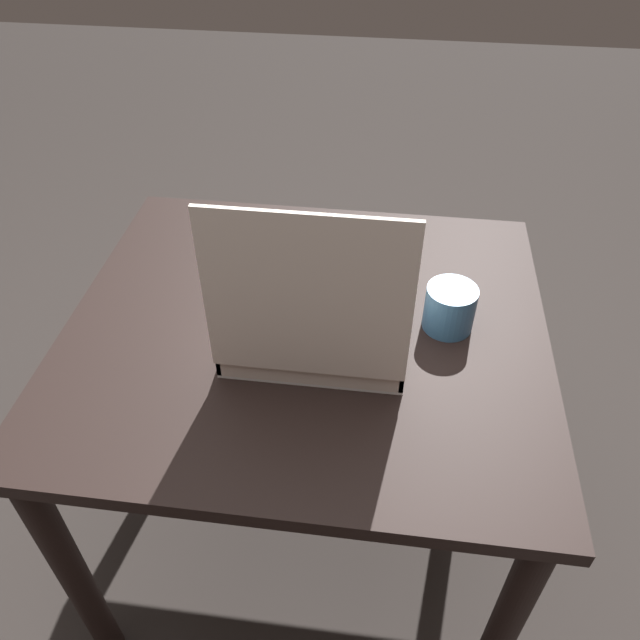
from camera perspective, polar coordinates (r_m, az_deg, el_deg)
ground_plane at (r=1.77m, az=-0.91°, el=-18.06°), size 8.00×8.00×0.00m
dining_table at (r=1.28m, az=-1.20°, el=-4.18°), size 0.92×0.83×0.73m
donut_box at (r=1.12m, az=0.08°, el=0.50°), size 0.32×0.31×0.35m
coffee_mug at (r=1.19m, az=11.78°, el=1.15°), size 0.10×0.10×0.09m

